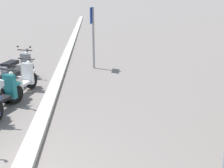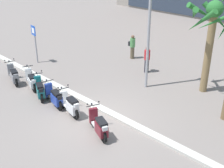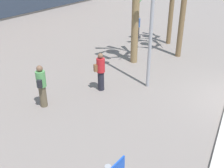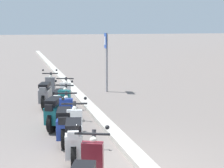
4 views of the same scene
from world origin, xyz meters
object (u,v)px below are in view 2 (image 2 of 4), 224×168
object	(u,v)px
scooter_blue_second_in_line	(54,97)
scooter_white_mid_front	(70,105)
street_lamp	(150,5)
scooter_white_mid_centre	(31,80)
scooter_teal_mid_rear	(40,89)
scooter_grey_tail_end	(14,75)
crossing_sign	(35,40)
pedestrian_strolling_near_curb	(147,59)
palm_tree_near_sign	(212,25)
pedestrian_window_shopping	(132,46)
scooter_maroon_gap_after_mid	(99,125)

from	to	relation	value
scooter_blue_second_in_line	scooter_white_mid_front	bearing A→B (deg)	0.88
street_lamp	scooter_white_mid_centre	bearing A→B (deg)	-134.24
scooter_teal_mid_rear	street_lamp	size ratio (longest dim) A/B	0.24
scooter_grey_tail_end	scooter_blue_second_in_line	xyz separation A→B (m)	(3.63, 0.07, -0.00)
scooter_white_mid_front	street_lamp	world-z (taller)	street_lamp
scooter_blue_second_in_line	crossing_sign	size ratio (longest dim) A/B	0.75
pedestrian_strolling_near_curb	street_lamp	xyz separation A→B (m)	(1.22, -1.58, 3.44)
scooter_white_mid_front	palm_tree_near_sign	bearing A→B (deg)	63.56
palm_tree_near_sign	street_lamp	xyz separation A→B (m)	(-2.41, -1.67, 0.85)
street_lamp	pedestrian_window_shopping	bearing A→B (deg)	140.45
scooter_white_mid_centre	scooter_teal_mid_rear	world-z (taller)	scooter_teal_mid_rear
scooter_white_mid_centre	pedestrian_strolling_near_curb	bearing A→B (deg)	63.20
scooter_teal_mid_rear	palm_tree_near_sign	xyz separation A→B (m)	(5.40, 6.25, 2.98)
scooter_white_mid_centre	scooter_grey_tail_end	bearing A→B (deg)	-165.33
scooter_teal_mid_rear	crossing_sign	world-z (taller)	crossing_sign
scooter_blue_second_in_line	pedestrian_strolling_near_curb	bearing A→B (deg)	84.46
scooter_grey_tail_end	pedestrian_strolling_near_curb	distance (m)	7.53
scooter_grey_tail_end	scooter_white_mid_centre	xyz separation A→B (m)	(1.26, 0.33, -0.01)
scooter_white_mid_front	palm_tree_near_sign	distance (m)	7.54
scooter_white_mid_front	pedestrian_window_shopping	distance (m)	7.79
scooter_teal_mid_rear	pedestrian_strolling_near_curb	world-z (taller)	pedestrian_strolling_near_curb
scooter_blue_second_in_line	pedestrian_window_shopping	distance (m)	7.49
scooter_grey_tail_end	pedestrian_strolling_near_curb	bearing A→B (deg)	55.76
scooter_blue_second_in_line	pedestrian_strolling_near_curb	distance (m)	6.18
scooter_grey_tail_end	scooter_teal_mid_rear	distance (m)	2.46
scooter_blue_second_in_line	crossing_sign	xyz separation A→B (m)	(-5.39, 2.51, 1.05)
scooter_blue_second_in_line	scooter_white_mid_front	world-z (taller)	scooter_white_mid_front
scooter_teal_mid_rear	palm_tree_near_sign	size ratio (longest dim) A/B	0.37
scooter_white_mid_centre	scooter_maroon_gap_after_mid	world-z (taller)	scooter_maroon_gap_after_mid
scooter_white_mid_front	crossing_sign	world-z (taller)	crossing_sign
scooter_grey_tail_end	crossing_sign	size ratio (longest dim) A/B	0.75
scooter_grey_tail_end	scooter_white_mid_centre	world-z (taller)	scooter_grey_tail_end
scooter_white_mid_front	pedestrian_window_shopping	xyz separation A→B (m)	(-2.68, 7.31, 0.38)
scooter_white_mid_centre	scooter_blue_second_in_line	size ratio (longest dim) A/B	0.96
pedestrian_strolling_near_curb	street_lamp	size ratio (longest dim) A/B	0.22
pedestrian_strolling_near_curb	scooter_grey_tail_end	bearing A→B (deg)	-124.24
scooter_teal_mid_rear	scooter_maroon_gap_after_mid	size ratio (longest dim) A/B	1.00
scooter_white_mid_centre	street_lamp	xyz separation A→B (m)	(4.19, 4.30, 3.84)
scooter_white_mid_centre	scooter_teal_mid_rear	xyz separation A→B (m)	(1.20, -0.28, 0.01)
pedestrian_window_shopping	street_lamp	distance (m)	5.54
scooter_white_mid_centre	scooter_teal_mid_rear	size ratio (longest dim) A/B	1.01
scooter_blue_second_in_line	scooter_maroon_gap_after_mid	size ratio (longest dim) A/B	1.06
crossing_sign	pedestrian_strolling_near_curb	size ratio (longest dim) A/B	1.51
scooter_white_mid_front	scooter_maroon_gap_after_mid	bearing A→B (deg)	-5.54
pedestrian_strolling_near_curb	scooter_white_mid_centre	bearing A→B (deg)	-116.80
scooter_maroon_gap_after_mid	pedestrian_window_shopping	world-z (taller)	pedestrian_window_shopping
pedestrian_strolling_near_curb	street_lamp	distance (m)	3.98
scooter_grey_tail_end	crossing_sign	bearing A→B (deg)	124.24
street_lamp	scooter_grey_tail_end	bearing A→B (deg)	-139.63
scooter_teal_mid_rear	street_lamp	bearing A→B (deg)	56.92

